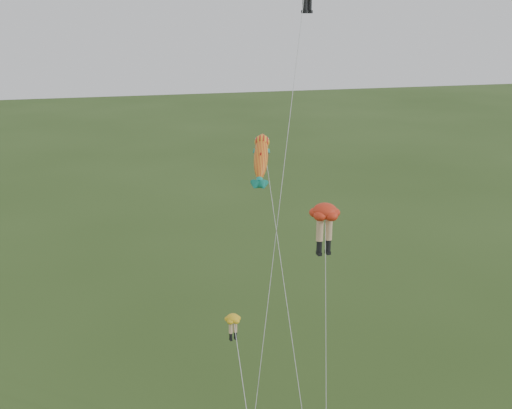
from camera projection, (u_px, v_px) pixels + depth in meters
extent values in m
cylinder|color=black|center=(305.00, 4.00, 31.89)|extent=(0.28, 0.28, 0.61)
cube|color=black|center=(305.00, 12.00, 32.01)|extent=(0.38, 0.40, 0.18)
cylinder|color=black|center=(309.00, 4.00, 32.26)|extent=(0.28, 0.28, 0.61)
cube|color=black|center=(309.00, 12.00, 32.38)|extent=(0.38, 0.40, 0.18)
cylinder|color=silver|center=(279.00, 206.00, 30.38)|extent=(5.75, 9.25, 24.97)
ellipsoid|color=red|center=(325.00, 211.00, 29.20)|extent=(1.74, 1.74, 0.82)
cylinder|color=#E3B286|center=(320.00, 229.00, 29.44)|extent=(0.37, 0.37, 1.26)
cylinder|color=black|center=(319.00, 246.00, 29.73)|extent=(0.29, 0.29, 0.63)
cube|color=black|center=(319.00, 253.00, 29.86)|extent=(0.23, 0.38, 0.18)
cylinder|color=#E3B286|center=(329.00, 228.00, 29.58)|extent=(0.37, 0.37, 1.26)
cylinder|color=black|center=(328.00, 245.00, 29.88)|extent=(0.29, 0.29, 0.63)
cube|color=black|center=(328.00, 252.00, 30.00)|extent=(0.23, 0.38, 0.18)
cylinder|color=silver|center=(326.00, 342.00, 28.64)|extent=(1.37, 5.09, 13.00)
ellipsoid|color=gold|center=(233.00, 318.00, 29.06)|extent=(1.02, 1.02, 0.43)
cylinder|color=#E3B286|center=(231.00, 327.00, 29.17)|extent=(0.19, 0.19, 0.66)
cylinder|color=black|center=(231.00, 336.00, 29.32)|extent=(0.15, 0.15, 0.33)
cube|color=black|center=(231.00, 339.00, 29.39)|extent=(0.15, 0.21, 0.10)
cylinder|color=#E3B286|center=(235.00, 326.00, 29.28)|extent=(0.19, 0.19, 0.66)
cylinder|color=black|center=(235.00, 335.00, 29.43)|extent=(0.15, 0.15, 0.33)
cube|color=black|center=(235.00, 338.00, 29.50)|extent=(0.15, 0.21, 0.10)
ellipsoid|color=#FFAF20|center=(261.00, 156.00, 32.08)|extent=(1.86, 3.31, 2.71)
sphere|color=#FFAF20|center=(261.00, 156.00, 32.08)|extent=(1.25, 1.48, 1.26)
cone|color=#158D7B|center=(261.00, 156.00, 32.08)|extent=(1.03, 1.32, 1.22)
cone|color=#158D7B|center=(261.00, 156.00, 32.08)|extent=(1.03, 1.32, 1.22)
cone|color=#158D7B|center=(261.00, 156.00, 32.08)|extent=(0.58, 0.74, 0.68)
cone|color=#158D7B|center=(261.00, 156.00, 32.08)|extent=(0.58, 0.74, 0.68)
cone|color=#B01712|center=(261.00, 156.00, 32.08)|extent=(0.62, 0.76, 0.66)
cylinder|color=silver|center=(285.00, 306.00, 30.62)|extent=(0.52, 8.30, 14.60)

